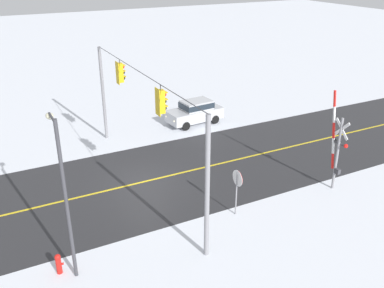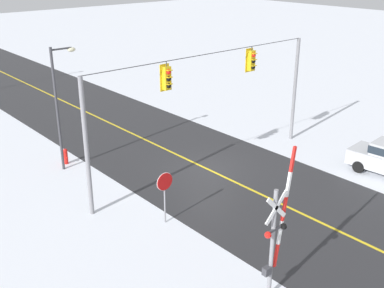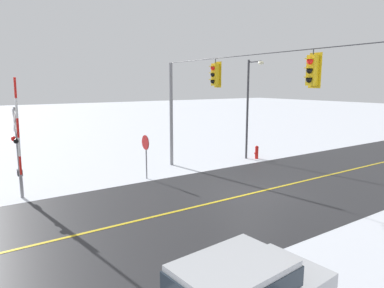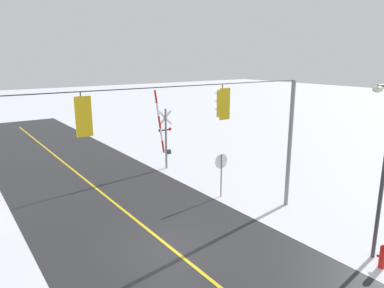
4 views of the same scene
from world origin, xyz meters
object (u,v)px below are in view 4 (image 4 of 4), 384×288
stop_sign (221,166)px  fire_hydrant (383,256)px  railroad_crossing (165,134)px  streetlamp_near (383,156)px

stop_sign → fire_hydrant: stop_sign is taller
railroad_crossing → streetlamp_near: (-0.39, 13.85, 1.56)m
railroad_crossing → streetlamp_near: streetlamp_near is taller
stop_sign → railroad_crossing: (-0.18, -5.98, 0.64)m
streetlamp_near → fire_hydrant: size_ratio=7.39×
streetlamp_near → fire_hydrant: streetlamp_near is taller
streetlamp_near → fire_hydrant: 3.50m
streetlamp_near → fire_hydrant: (0.22, 0.54, -3.45)m
railroad_crossing → streetlamp_near: size_ratio=0.81×
stop_sign → streetlamp_near: streetlamp_near is taller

